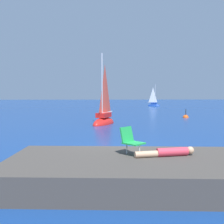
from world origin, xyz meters
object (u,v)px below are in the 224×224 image
Objects in this scene: sailboat_near at (104,120)px; beach_chair at (131,140)px; sailboat_far at (154,105)px; person_sunbather at (168,152)px; marker_buoy at (186,118)px.

sailboat_near reaches higher than beach_chair.
sailboat_far is 42.26m from beach_chair.
beach_chair is at bearing 28.05° from sailboat_near.
sailboat_near reaches higher than person_sunbather.
sailboat_far is at bearing -110.17° from person_sunbather.
beach_chair reaches higher than marker_buoy.
marker_buoy is at bearing 147.85° from sailboat_near.
sailboat_near is 5.29× the size of marker_buoy.
sailboat_far is 5.35× the size of beach_chair.
marker_buoy is at bearing 114.17° from beach_chair.
sailboat_near is 3.41× the size of person_sunbather.
beach_chair reaches higher than person_sunbather.
person_sunbather is 1.55× the size of marker_buoy.
beach_chair is (-8.63, -41.36, 0.91)m from sailboat_far.
sailboat_far is 22.65m from marker_buoy.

